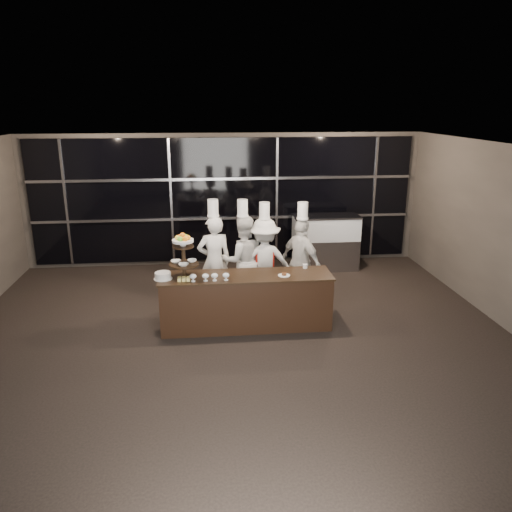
{
  "coord_description": "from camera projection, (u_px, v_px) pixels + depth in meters",
  "views": [
    {
      "loc": [
        -0.44,
        -6.32,
        3.62
      ],
      "look_at": [
        0.39,
        1.7,
        1.15
      ],
      "focal_mm": 35.0,
      "sensor_mm": 36.0,
      "label": 1
    }
  ],
  "objects": [
    {
      "name": "chef_b",
      "position": [
        243.0,
        260.0,
        9.23
      ],
      "size": [
        0.89,
        0.73,
        1.98
      ],
      "color": "silver",
      "rests_on": "ground"
    },
    {
      "name": "layer_cake",
      "position": [
        163.0,
        276.0,
        8.0
      ],
      "size": [
        0.3,
        0.3,
        0.11
      ],
      "color": "white",
      "rests_on": "buffet_counter"
    },
    {
      "name": "chef_c",
      "position": [
        264.0,
        261.0,
        9.24
      ],
      "size": [
        1.08,
        0.65,
        1.93
      ],
      "color": "silver",
      "rests_on": "ground"
    },
    {
      "name": "chef_a",
      "position": [
        214.0,
        260.0,
        9.13
      ],
      "size": [
        0.68,
        0.5,
        2.0
      ],
      "color": "white",
      "rests_on": "ground"
    },
    {
      "name": "display_case",
      "position": [
        326.0,
        239.0,
        11.22
      ],
      "size": [
        1.46,
        0.64,
        1.24
      ],
      "color": "#A5A5AA",
      "rests_on": "ground"
    },
    {
      "name": "compotes",
      "position": [
        210.0,
        276.0,
        7.9
      ],
      "size": [
        0.63,
        0.11,
        0.12
      ],
      "color": "silver",
      "rests_on": "buffet_counter"
    },
    {
      "name": "small_plate",
      "position": [
        284.0,
        275.0,
        8.15
      ],
      "size": [
        0.2,
        0.2,
        0.05
      ],
      "color": "white",
      "rests_on": "buffet_counter"
    },
    {
      "name": "display_stand",
      "position": [
        183.0,
        252.0,
        7.97
      ],
      "size": [
        0.48,
        0.48,
        0.74
      ],
      "color": "black",
      "rests_on": "buffet_counter"
    },
    {
      "name": "room",
      "position": [
        240.0,
        269.0,
        6.67
      ],
      "size": [
        10.0,
        10.0,
        10.0
      ],
      "color": "black",
      "rests_on": "ground"
    },
    {
      "name": "chef_d",
      "position": [
        301.0,
        261.0,
        9.17
      ],
      "size": [
        0.86,
        1.02,
        1.94
      ],
      "color": "silver",
      "rests_on": "ground"
    },
    {
      "name": "buffet_counter",
      "position": [
        246.0,
        301.0,
        8.33
      ],
      "size": [
        2.84,
        0.74,
        0.92
      ],
      "color": "black",
      "rests_on": "ground"
    },
    {
      "name": "chef_cup",
      "position": [
        305.0,
        266.0,
        8.52
      ],
      "size": [
        0.08,
        0.08,
        0.07
      ],
      "primitive_type": "cylinder",
      "color": "white",
      "rests_on": "buffet_counter"
    },
    {
      "name": "window_wall",
      "position": [
        225.0,
        200.0,
        11.37
      ],
      "size": [
        8.6,
        0.1,
        2.8
      ],
      "color": "black",
      "rests_on": "ground"
    },
    {
      "name": "pastry_squares",
      "position": [
        184.0,
        279.0,
        7.93
      ],
      "size": [
        0.19,
        0.13,
        0.05
      ],
      "color": "#EEDC74",
      "rests_on": "buffet_counter"
    }
  ]
}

